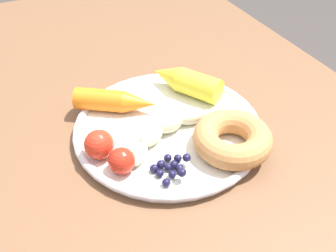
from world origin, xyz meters
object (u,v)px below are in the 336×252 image
object	(u,v)px
blueberry_pile	(171,167)
carrot_orange	(116,101)
carrot_yellow	(185,81)
banana	(173,127)
tomato_mid	(122,161)
tomato_near	(99,144)
plate	(168,127)
dining_table	(136,166)
donut	(232,138)

from	to	relation	value
blueberry_pile	carrot_orange	bearing A→B (deg)	-171.96
carrot_yellow	blueberry_pile	distance (m)	0.18
carrot_orange	blueberry_pile	distance (m)	0.15
banana	tomato_mid	bearing A→B (deg)	-67.38
banana	tomato_near	world-z (taller)	tomato_near
tomato_mid	blueberry_pile	bearing A→B (deg)	63.77
blueberry_pile	plate	bearing A→B (deg)	157.14
carrot_orange	carrot_yellow	world-z (taller)	carrot_yellow
dining_table	carrot_yellow	world-z (taller)	carrot_yellow
carrot_orange	donut	distance (m)	0.19
donut	blueberry_pile	size ratio (longest dim) A/B	2.02
donut	tomato_mid	xyz separation A→B (m)	(-0.02, -0.15, 0.00)
banana	blueberry_pile	xyz separation A→B (m)	(0.07, -0.03, -0.01)
carrot_orange	tomato_mid	world-z (taller)	tomato_mid
plate	donut	distance (m)	0.10
carrot_yellow	plate	bearing A→B (deg)	-43.04
banana	tomato_near	xyz separation A→B (m)	(-0.00, -0.11, 0.01)
blueberry_pile	tomato_near	world-z (taller)	tomato_near
carrot_yellow	tomato_mid	world-z (taller)	carrot_yellow
carrot_orange	donut	xyz separation A→B (m)	(0.15, 0.12, 0.00)
dining_table	carrot_orange	distance (m)	0.12
dining_table	tomato_mid	size ratio (longest dim) A/B	33.25
donut	dining_table	bearing A→B (deg)	-137.65
carrot_yellow	tomato_near	size ratio (longest dim) A/B	3.05
banana	carrot_orange	distance (m)	0.10
plate	tomato_near	distance (m)	0.11
plate	tomato_mid	size ratio (longest dim) A/B	7.91
donut	tomato_near	distance (m)	0.18
blueberry_pile	tomato_mid	xyz separation A→B (m)	(-0.03, -0.06, 0.01)
carrot_yellow	tomato_near	bearing A→B (deg)	-63.83
carrot_orange	blueberry_pile	size ratio (longest dim) A/B	2.30
donut	blueberry_pile	bearing A→B (deg)	-87.88
blueberry_pile	tomato_near	size ratio (longest dim) A/B	1.33
banana	tomato_near	bearing A→B (deg)	-90.46
carrot_yellow	tomato_near	distance (m)	0.19
dining_table	tomato_mid	xyz separation A→B (m)	(0.09, -0.05, 0.12)
tomato_near	tomato_mid	distance (m)	0.04
banana	blueberry_pile	distance (m)	0.07
dining_table	blueberry_pile	bearing A→B (deg)	4.41
carrot_yellow	tomato_mid	distance (m)	0.20
dining_table	blueberry_pile	world-z (taller)	blueberry_pile
plate	tomato_mid	distance (m)	0.11
donut	carrot_yellow	bearing A→B (deg)	178.41
carrot_orange	plate	bearing A→B (deg)	39.24
plate	dining_table	bearing A→B (deg)	-127.66
blueberry_pile	donut	bearing A→B (deg)	92.12
plate	carrot_orange	xyz separation A→B (m)	(-0.07, -0.06, 0.02)
tomato_mid	plate	bearing A→B (deg)	121.24
plate	carrot_yellow	xyz separation A→B (m)	(-0.07, 0.06, 0.02)
dining_table	banana	world-z (taller)	banana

